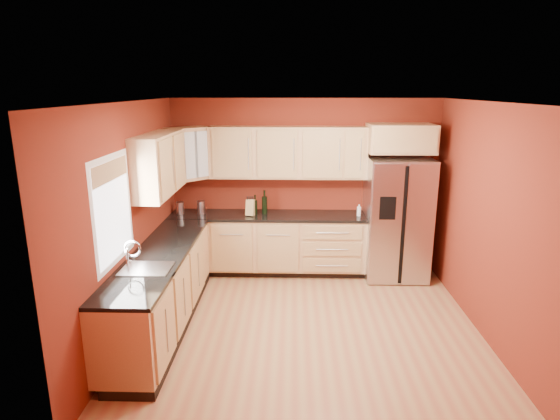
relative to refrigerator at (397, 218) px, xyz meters
The scene contains 23 objects.
floor 2.29m from the refrigerator, 129.72° to the right, with size 4.00×4.00×0.00m, color #A96341.
ceiling 2.72m from the refrigerator, 129.72° to the right, with size 4.00×4.00×0.00m, color silver.
wall_back 1.46m from the refrigerator, 164.48° to the left, with size 4.00×0.04×2.60m, color maroon.
wall_front 3.89m from the refrigerator, 110.43° to the right, with size 4.00×0.04×2.60m, color maroon.
wall_left 3.75m from the refrigerator, 154.12° to the right, with size 0.04×4.00×2.60m, color maroon.
wall_right 1.80m from the refrigerator, 68.20° to the right, with size 0.04×4.00×2.60m, color maroon.
base_cabinets_back 1.95m from the refrigerator, behind, with size 2.90×0.60×0.88m, color tan.
base_cabinets_left 3.49m from the refrigerator, 151.95° to the right, with size 0.60×2.80×0.88m, color tan.
countertop_back 1.90m from the refrigerator, behind, with size 2.90×0.62×0.04m, color black.
countertop_left 3.45m from the refrigerator, 151.87° to the right, with size 0.62×2.80×0.04m, color black.
upper_cabinets_back 1.87m from the refrigerator, behind, with size 2.30×0.33×0.75m, color tan.
upper_cabinets_left 3.44m from the refrigerator, 164.22° to the right, with size 0.33×1.35×0.75m, color tan.
corner_upper_cabinet 3.16m from the refrigerator, behind, with size 0.62×0.33×0.75m, color tan.
over_fridge_cabinet 1.16m from the refrigerator, 90.00° to the left, with size 0.92×0.60×0.40m, color tan.
refrigerator is the anchor object (origin of this frame).
window 4.01m from the refrigerator, 147.46° to the right, with size 0.03×0.90×1.00m, color white.
sink_faucet 3.71m from the refrigerator, 145.05° to the right, with size 0.50×0.42×0.30m, color white, non-canonical shape.
canister_left 2.89m from the refrigerator, behind, with size 0.12×0.12×0.19m, color silver.
canister_right 3.20m from the refrigerator, behind, with size 0.11×0.11×0.18m, color silver.
wine_bottle_a 1.96m from the refrigerator, behind, with size 0.08×0.08×0.36m, color black, non-canonical shape.
wine_bottle_b 2.09m from the refrigerator, behind, with size 0.07×0.07×0.30m, color black, non-canonical shape.
knife_block 2.15m from the refrigerator, behind, with size 0.12×0.11×0.24m, color tan.
soap_dispenser 0.56m from the refrigerator, behind, with size 0.06×0.06×0.17m, color white.
Camera 1 is at (-0.17, -5.00, 2.75)m, focal length 30.00 mm.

